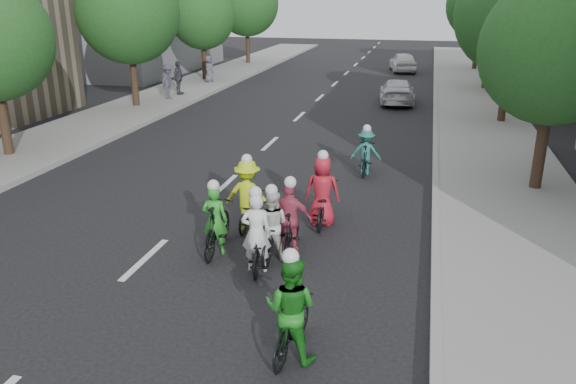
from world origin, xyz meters
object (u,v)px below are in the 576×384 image
at_px(cyclist_1, 291,316).
at_px(follow_car_trail, 403,62).
at_px(cyclist_7, 366,155).
at_px(spectator_0, 168,81).
at_px(cyclist_5, 217,225).
at_px(cyclist_6, 273,230).
at_px(cyclist_4, 323,198).
at_px(cyclist_0, 257,243).
at_px(cyclist_3, 291,225).
at_px(follow_car_lead, 397,91).
at_px(spectator_1, 178,78).
at_px(spectator_2, 209,69).
at_px(cyclist_2, 248,201).

relative_size(cyclist_1, follow_car_trail, 0.47).
relative_size(cyclist_7, spectator_0, 0.92).
height_order(cyclist_5, cyclist_6, cyclist_5).
bearing_deg(cyclist_4, cyclist_6, 66.96).
relative_size(cyclist_0, cyclist_4, 0.96).
height_order(cyclist_6, cyclist_7, cyclist_6).
xyz_separation_m(cyclist_0, spectator_0, (-9.85, 16.81, 0.46)).
bearing_deg(cyclist_0, cyclist_3, -127.74).
relative_size(cyclist_6, follow_car_trail, 0.49).
bearing_deg(cyclist_7, follow_car_trail, -90.47).
xyz_separation_m(cyclist_5, cyclist_7, (2.52, 6.38, -0.01)).
bearing_deg(cyclist_3, follow_car_trail, -93.34).
xyz_separation_m(cyclist_4, follow_car_lead, (0.78, 16.55, -0.05)).
bearing_deg(spectator_1, cyclist_7, -135.44).
relative_size(cyclist_1, cyclist_5, 0.96).
relative_size(cyclist_1, spectator_0, 1.04).
bearing_deg(spectator_1, cyclist_4, -145.96).
xyz_separation_m(spectator_1, spectator_2, (-0.05, 4.57, -0.10)).
distance_m(cyclist_4, spectator_1, 18.82).
bearing_deg(cyclist_1, cyclist_0, -57.10).
height_order(cyclist_6, spectator_0, spectator_0).
height_order(cyclist_4, follow_car_trail, cyclist_4).
bearing_deg(cyclist_3, cyclist_5, 10.71).
bearing_deg(cyclist_5, spectator_1, -67.87).
height_order(cyclist_0, spectator_1, spectator_1).
bearing_deg(spectator_2, follow_car_trail, -49.13).
relative_size(spectator_0, spectator_2, 1.12).
xyz_separation_m(cyclist_2, cyclist_6, (0.96, -1.31, -0.11)).
bearing_deg(follow_car_trail, cyclist_2, 75.06).
xyz_separation_m(cyclist_0, cyclist_4, (0.85, 2.69, 0.07)).
bearing_deg(cyclist_5, cyclist_3, -171.94).
xyz_separation_m(cyclist_0, cyclist_5, (-1.10, 0.57, 0.04)).
bearing_deg(cyclist_5, spectator_0, -66.15).
xyz_separation_m(cyclist_5, cyclist_6, (1.24, 0.10, -0.03)).
bearing_deg(follow_car_lead, cyclist_7, 84.71).
xyz_separation_m(follow_car_lead, spectator_0, (-11.48, -2.44, 0.44)).
xyz_separation_m(cyclist_2, spectator_0, (-9.03, 14.82, 0.34)).
height_order(cyclist_5, spectator_1, spectator_1).
xyz_separation_m(cyclist_2, follow_car_trail, (2.12, 29.59, -0.02)).
bearing_deg(cyclist_5, follow_car_lead, -102.77).
height_order(cyclist_1, cyclist_6, cyclist_1).
relative_size(cyclist_1, cyclist_3, 1.05).
bearing_deg(cyclist_3, cyclist_2, -41.11).
xyz_separation_m(cyclist_0, cyclist_6, (0.14, 0.67, 0.01)).
height_order(cyclist_1, cyclist_7, cyclist_1).
distance_m(cyclist_3, spectator_0, 18.95).
xyz_separation_m(cyclist_0, spectator_1, (-9.90, 18.14, 0.46)).
height_order(follow_car_lead, follow_car_trail, follow_car_trail).
distance_m(cyclist_2, spectator_0, 17.36).
bearing_deg(cyclist_5, cyclist_0, 148.16).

